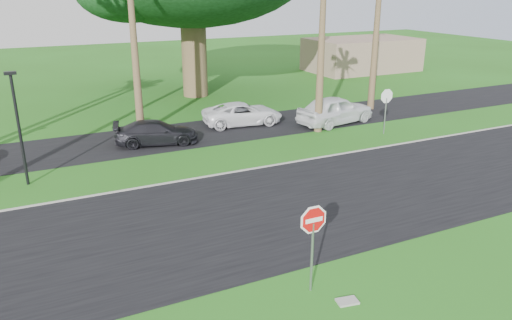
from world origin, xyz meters
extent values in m
plane|color=#245A16|center=(0.00, 0.00, 0.00)|extent=(120.00, 120.00, 0.00)
cube|color=black|center=(0.00, 2.00, 0.01)|extent=(120.00, 8.00, 0.02)
cube|color=black|center=(0.00, 12.50, 0.01)|extent=(120.00, 5.00, 0.02)
cube|color=gray|center=(0.00, 6.05, 0.03)|extent=(120.00, 0.12, 0.06)
cylinder|color=gray|center=(0.50, -3.00, 1.00)|extent=(0.07, 0.07, 2.00)
cylinder|color=white|center=(0.50, -3.00, 2.10)|extent=(1.05, 0.02, 1.05)
cylinder|color=red|center=(0.50, -3.00, 2.10)|extent=(0.90, 0.02, 0.90)
cube|color=white|center=(0.50, -3.00, 2.10)|extent=(0.50, 0.02, 0.12)
cylinder|color=gray|center=(12.00, 8.00, 1.00)|extent=(0.07, 0.07, 2.00)
cylinder|color=white|center=(12.00, 8.00, 2.10)|extent=(1.05, 0.02, 1.05)
cylinder|color=red|center=(12.00, 8.00, 2.10)|extent=(0.90, 0.02, 0.90)
cube|color=white|center=(12.00, 8.00, 2.10)|extent=(0.50, 0.02, 0.12)
cone|color=brown|center=(0.00, 14.00, 4.75)|extent=(0.44, 0.44, 9.50)
cone|color=brown|center=(9.00, 10.00, 4.25)|extent=(0.44, 0.44, 8.50)
cone|color=brown|center=(15.00, 13.00, 6.00)|extent=(0.44, 0.44, 12.00)
cylinder|color=brown|center=(6.00, 22.00, 3.00)|extent=(1.80, 1.80, 6.00)
cylinder|color=black|center=(-6.00, 8.50, 2.25)|extent=(0.12, 0.12, 4.50)
cube|color=black|center=(-6.00, 8.50, 4.58)|extent=(0.45, 0.25, 0.12)
cube|color=gray|center=(24.00, 26.00, 1.50)|extent=(10.00, 6.00, 3.00)
imported|color=black|center=(0.23, 11.55, 0.61)|extent=(4.46, 2.58, 1.22)
imported|color=white|center=(5.77, 13.08, 0.64)|extent=(4.85, 2.65, 1.29)
imported|color=white|center=(10.73, 10.89, 0.83)|extent=(5.16, 2.82, 1.66)
cube|color=gray|center=(1.07, -3.89, 0.03)|extent=(0.60, 0.44, 0.06)
camera|label=1|loc=(-5.82, -12.71, 7.77)|focal=35.00mm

